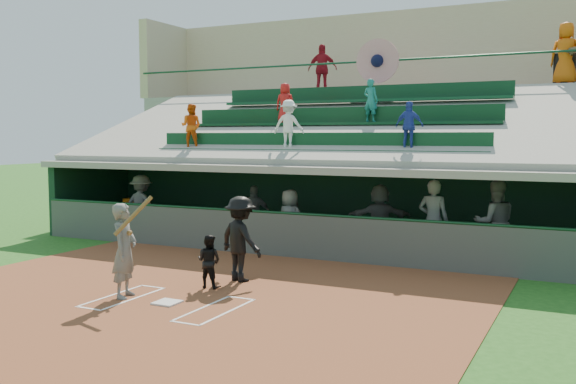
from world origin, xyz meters
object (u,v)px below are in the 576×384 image
at_px(batter_at_plate, 125,250).
at_px(water_cooler, 130,205).
at_px(home_plate, 167,302).
at_px(white_table, 133,222).
at_px(trash_bin, 565,70).
at_px(catcher, 209,261).

distance_m(batter_at_plate, water_cooler, 8.14).
distance_m(home_plate, water_cooler, 8.85).
xyz_separation_m(white_table, trash_bin, (11.93, 6.38, 4.74)).
xyz_separation_m(home_plate, water_cooler, (-6.12, 6.33, 0.87)).
distance_m(catcher, water_cooler, 7.90).
xyz_separation_m(home_plate, trash_bin, (5.86, 12.78, 5.07)).
xyz_separation_m(batter_at_plate, catcher, (0.99, 1.35, -0.36)).
distance_m(home_plate, batter_at_plate, 1.31).
bearing_deg(white_table, home_plate, -28.53).
bearing_deg(batter_at_plate, water_cooler, 129.18).
bearing_deg(catcher, water_cooler, -39.77).
relative_size(home_plate, water_cooler, 1.03).
height_order(home_plate, water_cooler, water_cooler).
relative_size(home_plate, batter_at_plate, 0.22).
bearing_deg(white_table, catcher, -21.61).
bearing_deg(water_cooler, catcher, -39.00).
distance_m(catcher, trash_bin, 13.60).
bearing_deg(catcher, white_table, -40.32).
height_order(home_plate, white_table, white_table).
bearing_deg(batter_at_plate, trash_bin, 61.84).
height_order(home_plate, batter_at_plate, batter_at_plate).
distance_m(white_table, trash_bin, 14.33).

